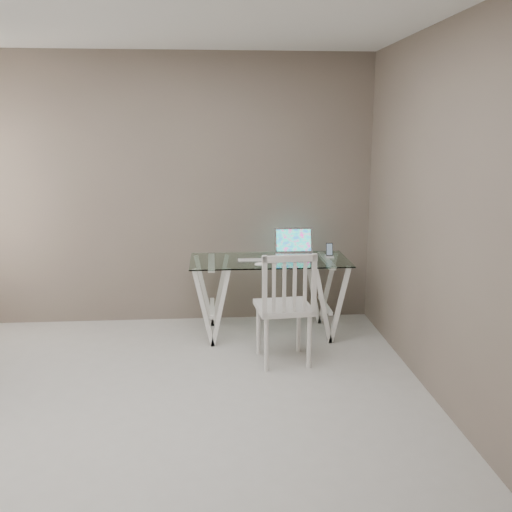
{
  "coord_description": "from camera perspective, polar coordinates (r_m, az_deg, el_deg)",
  "views": [
    {
      "loc": [
        0.38,
        -3.53,
        1.96
      ],
      "look_at": [
        0.76,
        1.43,
        0.85
      ],
      "focal_mm": 40.0,
      "sensor_mm": 36.0,
      "label": 1
    }
  ],
  "objects": [
    {
      "name": "laptop",
      "position": [
        5.57,
        3.9,
        0.64
      ],
      "size": [
        0.38,
        0.33,
        0.26
      ],
      "color": "silver",
      "rests_on": "desk"
    },
    {
      "name": "room",
      "position": [
        3.58,
        -11.6,
        8.42
      ],
      "size": [
        4.5,
        4.52,
        2.71
      ],
      "color": "#B6B4AF",
      "rests_on": "ground"
    },
    {
      "name": "desk",
      "position": [
        5.51,
        1.32,
        -4.03
      ],
      "size": [
        1.5,
        0.7,
        0.75
      ],
      "color": "silver",
      "rests_on": "ground"
    },
    {
      "name": "keyboard",
      "position": [
        5.37,
        -0.24,
        -0.42
      ],
      "size": [
        0.31,
        0.13,
        0.01
      ],
      "primitive_type": "cube",
      "color": "silver",
      "rests_on": "desk"
    },
    {
      "name": "chair",
      "position": [
        4.76,
        2.98,
        -4.74
      ],
      "size": [
        0.49,
        0.49,
        0.99
      ],
      "rotation": [
        0.0,
        0.0,
        0.1
      ],
      "color": "silver",
      "rests_on": "ground"
    },
    {
      "name": "phone_dock",
      "position": [
        5.54,
        7.35,
        0.26
      ],
      "size": [
        0.08,
        0.08,
        0.14
      ],
      "color": "white",
      "rests_on": "desk"
    },
    {
      "name": "mouse",
      "position": [
        5.15,
        0.49,
        -0.83
      ],
      "size": [
        0.12,
        0.07,
        0.04
      ],
      "primitive_type": "ellipsoid",
      "color": "white",
      "rests_on": "desk"
    }
  ]
}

